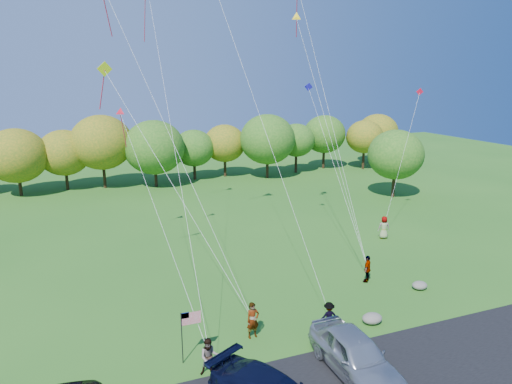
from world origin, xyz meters
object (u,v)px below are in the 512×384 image
flyer_c (329,316)px  flyer_e (384,227)px  minivan_silver (355,354)px  flyer_b (209,357)px  flyer_a (253,320)px  flyer_d (367,269)px

flyer_c → flyer_e: flyer_e is taller
minivan_silver → flyer_b: minivan_silver is taller
flyer_a → flyer_e: 18.20m
flyer_b → flyer_d: flyer_d is taller
flyer_b → flyer_d: bearing=39.5°
minivan_silver → flyer_a: (-3.17, 4.42, -0.04)m
flyer_d → flyer_e: size_ratio=0.97×
minivan_silver → flyer_d: 9.90m
flyer_d → flyer_c: bearing=-3.2°
minivan_silver → flyer_a: size_ratio=2.87×
flyer_c → flyer_e: bearing=-129.7°
flyer_c → flyer_d: (5.27, 4.21, 0.12)m
flyer_b → flyer_c: 6.95m
flyer_d → flyer_b: bearing=-17.3°
flyer_a → flyer_e: bearing=25.0°
flyer_b → minivan_silver: bearing=-6.0°
flyer_b → flyer_c: (6.82, 1.31, -0.08)m
flyer_b → flyer_c: flyer_b is taller
flyer_d → flyer_e: flyer_e is taller
flyer_a → flyer_d: flyer_a is taller
flyer_b → flyer_d: 13.29m
flyer_b → flyer_d: (12.09, 5.52, 0.03)m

